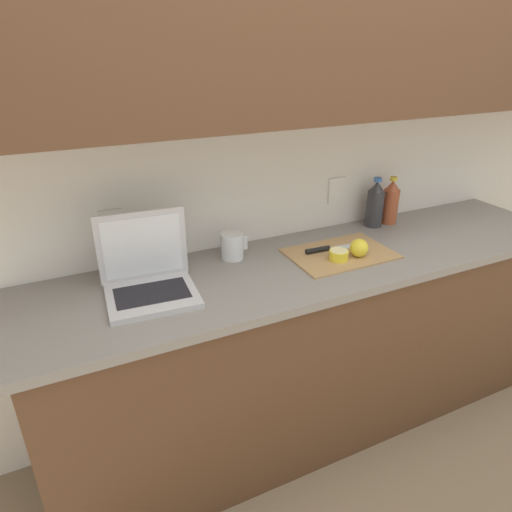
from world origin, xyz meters
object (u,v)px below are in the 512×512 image
object	(u,v)px
cutting_board	(339,253)
bottle_green_soda	(391,202)
lemon_half_cut	(339,255)
lemon_whole_beside	(359,248)
laptop	(148,275)
bottle_oil_tall	(375,204)
measuring_cup	(232,246)
knife	(325,249)

from	to	relation	value
cutting_board	bottle_green_soda	bearing A→B (deg)	25.23
lemon_half_cut	lemon_whole_beside	distance (m)	0.09
laptop	lemon_whole_beside	world-z (taller)	laptop
laptop	lemon_whole_beside	xyz separation A→B (m)	(0.85, -0.10, -0.02)
lemon_whole_beside	lemon_half_cut	bearing A→B (deg)	173.89
bottle_oil_tall	measuring_cup	size ratio (longest dim) A/B	2.10
lemon_whole_beside	measuring_cup	bearing A→B (deg)	154.46
cutting_board	bottle_oil_tall	bearing A→B (deg)	31.13
bottle_oil_tall	bottle_green_soda	bearing A→B (deg)	-0.00
measuring_cup	lemon_whole_beside	bearing A→B (deg)	-25.54
knife	bottle_oil_tall	size ratio (longest dim) A/B	1.11
bottle_green_soda	cutting_board	bearing A→B (deg)	-154.77
laptop	lemon_whole_beside	bearing A→B (deg)	-2.17
laptop	measuring_cup	distance (m)	0.40
knife	bottle_oil_tall	bearing A→B (deg)	26.20
lemon_half_cut	bottle_green_soda	bearing A→B (deg)	28.44
cutting_board	lemon_whole_beside	xyz separation A→B (m)	(0.05, -0.06, 0.04)
bottle_green_soda	bottle_oil_tall	distance (m)	0.10
cutting_board	lemon_whole_beside	bearing A→B (deg)	-53.03
laptop	knife	xyz separation A→B (m)	(0.75, 0.01, -0.05)
lemon_half_cut	bottle_oil_tall	bearing A→B (deg)	34.07
cutting_board	lemon_half_cut	distance (m)	0.07
laptop	bottle_oil_tall	distance (m)	1.15
knife	measuring_cup	bearing A→B (deg)	165.37
knife	measuring_cup	size ratio (longest dim) A/B	2.33
cutting_board	knife	xyz separation A→B (m)	(-0.05, 0.04, 0.01)
bottle_oil_tall	measuring_cup	distance (m)	0.76
cutting_board	measuring_cup	xyz separation A→B (m)	(-0.42, 0.16, 0.05)
laptop	knife	world-z (taller)	laptop
cutting_board	lemon_whole_beside	world-z (taller)	lemon_whole_beside
bottle_green_soda	bottle_oil_tall	size ratio (longest dim) A/B	0.97
cutting_board	lemon_half_cut	size ratio (longest dim) A/B	5.51
lemon_half_cut	bottle_oil_tall	world-z (taller)	bottle_oil_tall
measuring_cup	bottle_green_soda	bearing A→B (deg)	2.91
lemon_half_cut	measuring_cup	bearing A→B (deg)	150.37
knife	bottle_oil_tall	xyz separation A→B (m)	(0.39, 0.16, 0.09)
lemon_whole_beside	cutting_board	bearing A→B (deg)	126.97
measuring_cup	bottle_oil_tall	bearing A→B (deg)	3.27
laptop	lemon_whole_beside	distance (m)	0.85
laptop	bottle_green_soda	distance (m)	1.25
bottle_oil_tall	measuring_cup	bearing A→B (deg)	-176.73
cutting_board	bottle_green_soda	distance (m)	0.49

